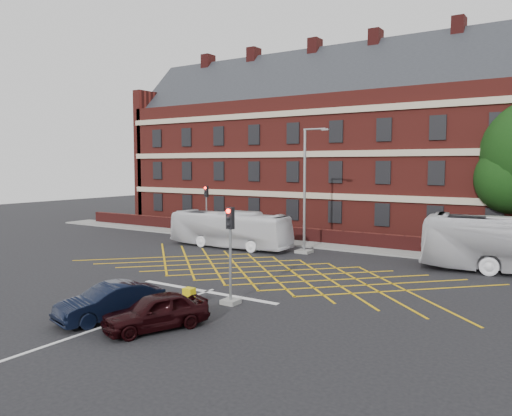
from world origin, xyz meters
The scene contains 15 objects.
ground centered at (0.00, 0.00, 0.00)m, with size 120.00×120.00×0.00m, color black.
victorian_building centered at (0.25, 22.00, 7.84)m, with size 51.00×12.17×20.40m.
boundary_wall centered at (0.00, 13.00, 0.55)m, with size 56.00×0.50×1.10m, color #471412.
far_pavement centered at (0.00, 12.00, 0.06)m, with size 60.00×3.00×0.12m, color slate.
box_junction_hatching centered at (0.00, 2.00, 0.01)m, with size 11.50×0.12×0.02m, color #CC990C.
stop_line centered at (0.00, -3.50, 0.01)m, with size 8.00×0.30×0.02m, color silver.
centre_line centered at (0.00, -10.00, 0.01)m, with size 0.15×14.00×0.02m, color silver.
bus_left centered at (-6.67, 7.55, 1.35)m, with size 2.26×9.68×2.70m, color white.
car_navy centered at (-0.52, -8.93, 0.70)m, with size 1.48×4.25×1.40m, color black.
car_maroon centered at (1.85, -8.82, 0.67)m, with size 1.59×3.96×1.35m, color black.
traffic_light_near centered at (2.21, -4.58, 1.76)m, with size 0.70×0.70×4.27m.
traffic_light_far centered at (-12.04, 11.55, 1.76)m, with size 0.70×0.70×4.27m.
street_lamp centered at (-0.91, 8.51, 2.91)m, with size 2.25×1.00×8.55m.
direction_signs centered at (-12.41, 10.88, 1.38)m, with size 1.10×0.16×2.20m.
utility_cabinet centered at (1.02, -5.96, 0.42)m, with size 0.47×0.38×0.84m, color #D8BC0C.
Camera 1 is at (14.86, -21.98, 6.12)m, focal length 35.00 mm.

